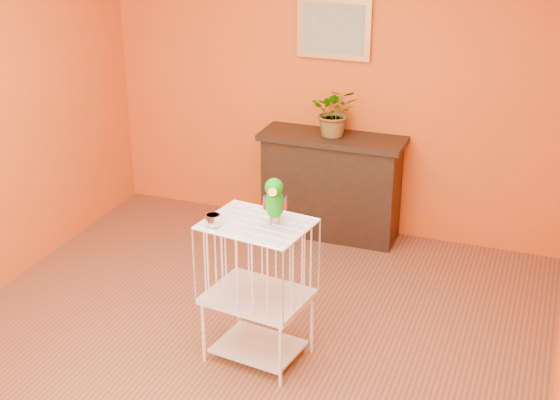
% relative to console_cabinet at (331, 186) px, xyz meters
% --- Properties ---
extents(ground, '(4.50, 4.50, 0.00)m').
position_rel_console_cabinet_xyz_m(ground, '(-0.07, -2.04, -0.45)').
color(ground, brown).
rests_on(ground, ground).
extents(room_shell, '(4.50, 4.50, 4.50)m').
position_rel_console_cabinet_xyz_m(room_shell, '(-0.07, -2.04, 1.13)').
color(room_shell, '#D64C14').
rests_on(room_shell, ground).
extents(console_cabinet, '(1.21, 0.44, 0.90)m').
position_rel_console_cabinet_xyz_m(console_cabinet, '(0.00, 0.00, 0.00)').
color(console_cabinet, black).
rests_on(console_cabinet, ground).
extents(potted_plant, '(0.46, 0.49, 0.32)m').
position_rel_console_cabinet_xyz_m(potted_plant, '(0.02, -0.03, 0.61)').
color(potted_plant, '#26722D').
rests_on(potted_plant, console_cabinet).
extents(framed_picture, '(0.62, 0.04, 0.50)m').
position_rel_console_cabinet_xyz_m(framed_picture, '(-0.07, 0.18, 1.30)').
color(framed_picture, '#BB8543').
rests_on(framed_picture, room_shell).
extents(birdcage, '(0.68, 0.56, 0.96)m').
position_rel_console_cabinet_xyz_m(birdcage, '(0.11, -1.94, 0.05)').
color(birdcage, silver).
rests_on(birdcage, ground).
extents(feed_cup, '(0.09, 0.09, 0.07)m').
position_rel_console_cabinet_xyz_m(feed_cup, '(-0.12, -2.06, 0.55)').
color(feed_cup, silver).
rests_on(feed_cup, birdcage).
extents(parrot, '(0.16, 0.28, 0.31)m').
position_rel_console_cabinet_xyz_m(parrot, '(0.22, -1.92, 0.67)').
color(parrot, '#59544C').
rests_on(parrot, birdcage).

